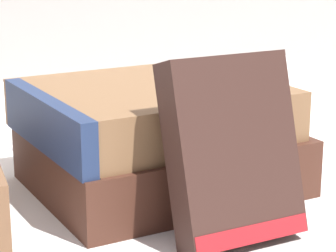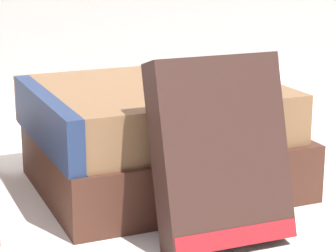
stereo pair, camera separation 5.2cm
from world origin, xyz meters
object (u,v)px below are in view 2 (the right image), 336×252
Objects in this scene: book_flat_bottom at (157,160)px; reading_glasses at (20,142)px; pocket_watch at (218,79)px; book_leaning_front at (220,159)px; book_flat_top at (148,109)px.

book_flat_bottom is 1.90× the size of reading_glasses.
book_flat_bottom is at bearing -53.10° from reading_glasses.
pocket_watch reaches higher than reading_glasses.
reading_glasses is at bearing 106.66° from book_leaning_front.
reading_glasses is (-0.08, 0.16, -0.02)m from book_flat_bottom.
pocket_watch is (0.06, -0.01, 0.02)m from book_flat_top.
pocket_watch reaches higher than book_flat_bottom.
pocket_watch is 0.23m from reading_glasses.
book_flat_bottom is 0.18m from reading_glasses.
book_leaning_front is at bearing -88.09° from book_flat_top.
book_flat_top is 0.12m from book_leaning_front.
pocket_watch is (0.05, -0.01, 0.06)m from book_flat_bottom.
book_flat_top is 1.55× the size of book_leaning_front.
pocket_watch is 0.59× the size of reading_glasses.
pocket_watch is (0.05, 0.10, 0.03)m from book_leaning_front.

